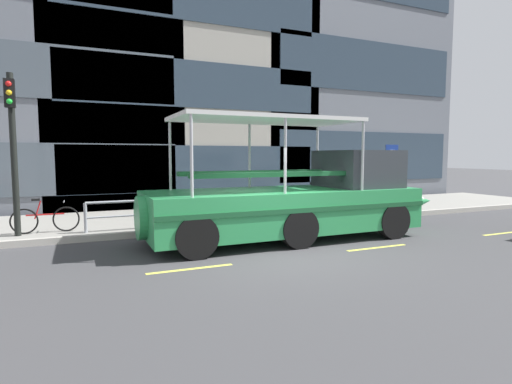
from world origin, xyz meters
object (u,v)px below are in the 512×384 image
at_px(leaned_bicycle, 45,219).
at_px(traffic_light_pole, 13,138).
at_px(parking_sign, 391,166).
at_px(duck_tour_boat, 301,200).
at_px(pedestrian_near_bow, 323,186).

bearing_deg(leaned_bicycle, traffic_light_pole, -159.39).
relative_size(parking_sign, leaned_bicycle, 1.46).
height_order(traffic_light_pole, leaned_bicycle, traffic_light_pole).
distance_m(leaned_bicycle, duck_tour_boat, 7.12).
distance_m(parking_sign, pedestrian_near_bow, 2.71).
bearing_deg(leaned_bicycle, pedestrian_near_bow, 6.55).
bearing_deg(traffic_light_pole, duck_tour_boat, -18.36).
bearing_deg(parking_sign, leaned_bicycle, 179.22).
xyz_separation_m(traffic_light_pole, duck_tour_boat, (7.25, -2.40, -1.69)).
bearing_deg(pedestrian_near_bow, parking_sign, -29.87).
bearing_deg(traffic_light_pole, parking_sign, 0.37).
relative_size(traffic_light_pole, leaned_bicycle, 2.44).
bearing_deg(traffic_light_pole, leaned_bicycle, 20.61).
distance_m(parking_sign, leaned_bicycle, 12.12).
bearing_deg(parking_sign, pedestrian_near_bow, 150.13).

